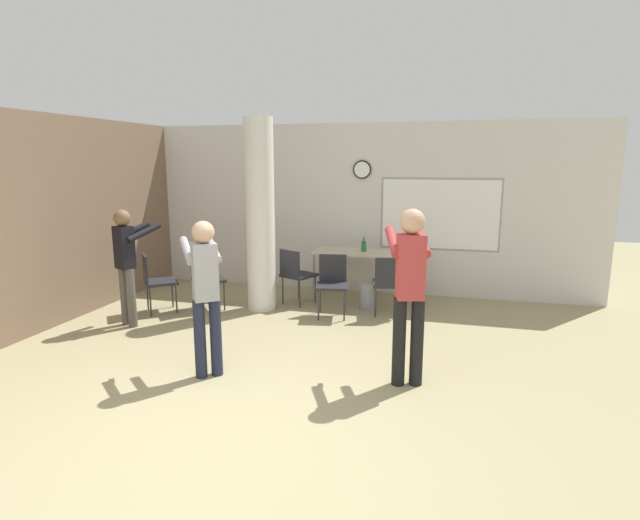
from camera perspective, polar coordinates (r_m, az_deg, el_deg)
ground_plane at (r=4.21m, az=-11.24°, el=-20.29°), size 24.00×24.00×0.00m
wall_left_accent at (r=7.72m, az=-27.11°, el=4.16°), size 0.12×7.00×2.80m
wall_back at (r=8.45m, az=3.82°, el=5.87°), size 8.00×0.15×2.80m
support_pillar at (r=7.35m, az=-6.86°, el=5.02°), size 0.42×0.42×2.80m
folding_table at (r=7.94m, az=5.23°, el=0.55°), size 1.66×0.66×0.78m
bottle_on_table at (r=7.93m, az=5.02°, el=1.60°), size 0.08×0.08×0.23m
waste_bin at (r=7.56m, az=5.51°, el=-4.07°), size 0.26×0.26×0.40m
chair_table_right at (r=7.18m, az=7.83°, el=-2.37°), size 0.51×0.51×0.87m
chair_by_left_wall at (r=7.65m, az=-18.30°, el=-2.01°), size 0.62×0.62×0.87m
chair_near_pillar at (r=7.60m, az=-13.16°, el=-1.81°), size 0.62×0.62×0.87m
chair_table_left at (r=7.68m, az=-2.79°, el=-1.38°), size 0.59×0.59×0.87m
chair_table_front at (r=7.12m, az=1.42°, el=-2.39°), size 0.51×0.51×0.87m
person_watching_back at (r=7.08m, az=-21.22°, el=0.18°), size 0.50×0.63×1.57m
person_playing_side at (r=4.89m, az=10.19°, el=-2.62°), size 0.51×0.69×1.75m
person_playing_front at (r=5.15m, az=-13.00°, el=-2.95°), size 0.59×0.64×1.62m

